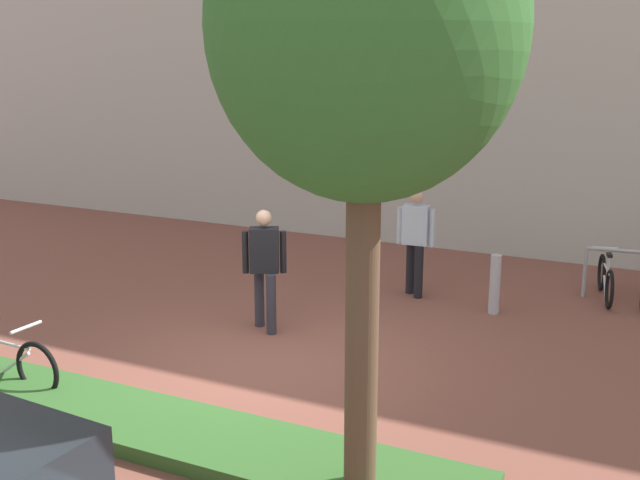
{
  "coord_description": "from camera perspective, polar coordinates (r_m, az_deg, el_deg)",
  "views": [
    {
      "loc": [
        4.45,
        -7.81,
        3.83
      ],
      "look_at": [
        -0.06,
        1.56,
        1.27
      ],
      "focal_mm": 43.36,
      "sensor_mm": 36.0,
      "label": 1
    }
  ],
  "objects": [
    {
      "name": "person_shirt_blue",
      "position": [
        12.25,
        7.06,
        0.32
      ],
      "size": [
        0.61,
        0.31,
        1.72
      ],
      "color": "black",
      "rests_on": "ground"
    },
    {
      "name": "ground_plane",
      "position": [
        9.77,
        -3.73,
        -9.26
      ],
      "size": [
        60.0,
        60.0,
        0.0
      ],
      "primitive_type": "plane",
      "color": "brown"
    },
    {
      "name": "person_suited_dark",
      "position": [
        10.67,
        -4.12,
        -1.66
      ],
      "size": [
        0.55,
        0.4,
        1.72
      ],
      "color": "#2D2D38",
      "rests_on": "ground"
    },
    {
      "name": "tree_sidewalk",
      "position": [
        6.03,
        3.41,
        15.18
      ],
      "size": [
        2.44,
        2.44,
        5.35
      ],
      "color": "brown",
      "rests_on": "ground"
    },
    {
      "name": "planter_strip",
      "position": [
        8.32,
        -12.39,
        -13.27
      ],
      "size": [
        7.0,
        1.1,
        0.16
      ],
      "primitive_type": "cube",
      "color": "#336028",
      "rests_on": "ground"
    },
    {
      "name": "bike_at_sign",
      "position": [
        9.74,
        -22.14,
        -8.15
      ],
      "size": [
        1.68,
        0.42,
        0.86
      ],
      "color": "black",
      "rests_on": "ground"
    },
    {
      "name": "bollard_steel",
      "position": [
        11.76,
        12.78,
        -3.2
      ],
      "size": [
        0.16,
        0.16,
        0.9
      ],
      "primitive_type": "cylinder",
      "color": "#ADADB2",
      "rests_on": "ground"
    }
  ]
}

